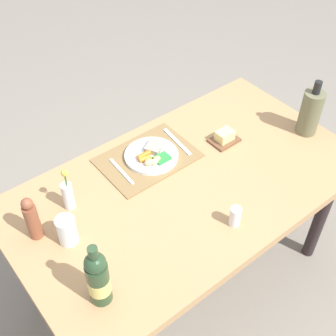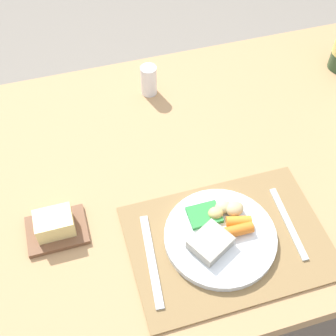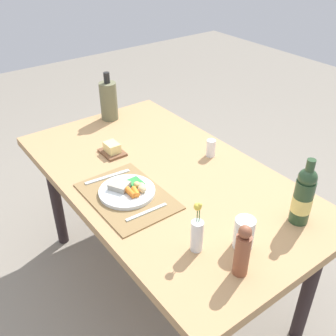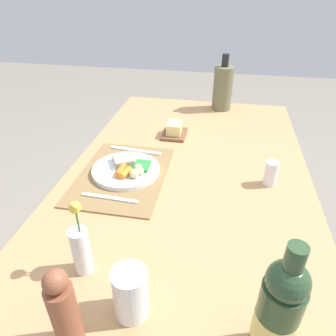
{
  "view_description": "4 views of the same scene",
  "coord_description": "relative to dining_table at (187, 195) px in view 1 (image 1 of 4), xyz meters",
  "views": [
    {
      "loc": [
        0.87,
        0.96,
        2.07
      ],
      "look_at": [
        0.08,
        -0.03,
        0.84
      ],
      "focal_mm": 47.23,
      "sensor_mm": 36.0,
      "label": 1
    },
    {
      "loc": [
        -0.22,
        -0.65,
        1.59
      ],
      "look_at": [
        -0.05,
        -0.07,
        0.82
      ],
      "focal_mm": 48.45,
      "sensor_mm": 36.0,
      "label": 2
    },
    {
      "loc": [
        1.21,
        -0.88,
        1.73
      ],
      "look_at": [
        0.08,
        -0.04,
        0.81
      ],
      "focal_mm": 42.03,
      "sensor_mm": 36.0,
      "label": 3
    },
    {
      "loc": [
        0.92,
        0.1,
        1.34
      ],
      "look_at": [
        0.08,
        -0.05,
        0.8
      ],
      "focal_mm": 33.34,
      "sensor_mm": 36.0,
      "label": 4
    }
  ],
  "objects": [
    {
      "name": "pepper_mill",
      "position": [
        0.62,
        -0.14,
        0.17
      ],
      "size": [
        0.05,
        0.05,
        0.2
      ],
      "color": "brown",
      "rests_on": "dining_table"
    },
    {
      "name": "flower_vase",
      "position": [
        0.45,
        -0.19,
        0.15
      ],
      "size": [
        0.04,
        0.04,
        0.21
      ],
      "color": "silver",
      "rests_on": "dining_table"
    },
    {
      "name": "salt_shaker",
      "position": [
        -0.0,
        0.28,
        0.12
      ],
      "size": [
        0.04,
        0.04,
        0.09
      ],
      "primitive_type": "cylinder",
      "color": "white",
      "rests_on": "dining_table"
    },
    {
      "name": "fork",
      "position": [
        -0.13,
        -0.23,
        0.09
      ],
      "size": [
        0.04,
        0.21,
        0.0
      ],
      "primitive_type": "cube",
      "rotation": [
        0.0,
        0.0,
        -0.1
      ],
      "color": "silver",
      "rests_on": "placemat"
    },
    {
      "name": "knife",
      "position": [
        0.18,
        -0.22,
        0.09
      ],
      "size": [
        0.02,
        0.19,
        0.0
      ],
      "primitive_type": "cube",
      "rotation": [
        0.0,
        0.0,
        -0.05
      ],
      "color": "silver",
      "rests_on": "placemat"
    },
    {
      "name": "dining_table",
      "position": [
        0.0,
        0.0,
        0.0
      ],
      "size": [
        1.52,
        0.86,
        0.72
      ],
      "color": "tan",
      "rests_on": "ground_plane"
    },
    {
      "name": "water_tumbler",
      "position": [
        0.54,
        -0.05,
        0.13
      ],
      "size": [
        0.07,
        0.07,
        0.12
      ],
      "color": "silver",
      "rests_on": "dining_table"
    },
    {
      "name": "cooler_bottle",
      "position": [
        -0.66,
        0.09,
        0.19
      ],
      "size": [
        0.1,
        0.1,
        0.28
      ],
      "color": "#676648",
      "rests_on": "dining_table"
    },
    {
      "name": "butter_dish",
      "position": [
        -0.31,
        -0.1,
        0.1
      ],
      "size": [
        0.13,
        0.1,
        0.06
      ],
      "color": "brown",
      "rests_on": "dining_table"
    },
    {
      "name": "ground_plane",
      "position": [
        0.0,
        0.0,
        -0.64
      ],
      "size": [
        8.0,
        8.0,
        0.0
      ],
      "primitive_type": "plane",
      "color": "gray"
    },
    {
      "name": "dinner_plate",
      "position": [
        0.03,
        -0.21,
        0.1
      ],
      "size": [
        0.24,
        0.24,
        0.04
      ],
      "color": "white",
      "rests_on": "placemat"
    },
    {
      "name": "wine_bottle",
      "position": [
        0.57,
        0.23,
        0.2
      ],
      "size": [
        0.08,
        0.08,
        0.28
      ],
      "color": "#284328",
      "rests_on": "dining_table"
    },
    {
      "name": "placemat",
      "position": [
        0.04,
        -0.23,
        0.08
      ],
      "size": [
        0.42,
        0.3,
        0.01
      ],
      "primitive_type": "cube",
      "color": "olive",
      "rests_on": "dining_table"
    }
  ]
}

